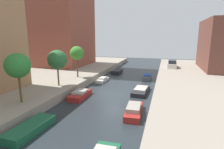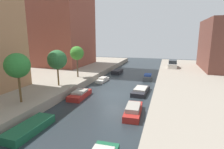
{
  "view_description": "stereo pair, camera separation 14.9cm",
  "coord_description": "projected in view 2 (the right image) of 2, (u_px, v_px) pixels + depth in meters",
  "views": [
    {
      "loc": [
        6.12,
        -21.34,
        7.26
      ],
      "look_at": [
        -1.46,
        3.96,
        1.73
      ],
      "focal_mm": 28.85,
      "sensor_mm": 36.0,
      "label": 1
    },
    {
      "loc": [
        6.27,
        -21.3,
        7.26
      ],
      "look_at": [
        -1.46,
        3.96,
        1.73
      ],
      "focal_mm": 28.85,
      "sensor_mm": 36.0,
      "label": 2
    }
  ],
  "objects": [
    {
      "name": "moored_boat_left_4",
      "position": [
        117.0,
        72.0,
        36.62
      ],
      "size": [
        1.78,
        3.17,
        0.66
      ],
      "color": "#232328",
      "rests_on": "ground_plane"
    },
    {
      "name": "street_tree_1",
      "position": [
        17.0,
        66.0,
        16.91
      ],
      "size": [
        2.35,
        2.35,
        4.8
      ],
      "color": "brown",
      "rests_on": "quay_left"
    },
    {
      "name": "moored_boat_right_2",
      "position": [
        133.0,
        110.0,
        17.08
      ],
      "size": [
        1.66,
        4.27,
        0.98
      ],
      "color": "maroon",
      "rests_on": "ground_plane"
    },
    {
      "name": "moored_boat_left_2",
      "position": [
        80.0,
        94.0,
        21.97
      ],
      "size": [
        1.69,
        3.93,
        0.83
      ],
      "color": "maroon",
      "rests_on": "ground_plane"
    },
    {
      "name": "ground_plane",
      "position": [
        114.0,
        94.0,
        23.22
      ],
      "size": [
        84.0,
        84.0,
        0.0
      ],
      "primitive_type": "plane",
      "color": "#232B30"
    },
    {
      "name": "quay_left",
      "position": [
        20.0,
        82.0,
        27.41
      ],
      "size": [
        20.0,
        64.0,
        1.0
      ],
      "primitive_type": "cube",
      "color": "gray",
      "rests_on": "ground_plane"
    },
    {
      "name": "street_tree_2",
      "position": [
        57.0,
        60.0,
        23.0
      ],
      "size": [
        2.48,
        2.48,
        4.65
      ],
      "color": "brown",
      "rests_on": "quay_left"
    },
    {
      "name": "moored_boat_left_3",
      "position": [
        103.0,
        80.0,
        29.82
      ],
      "size": [
        1.39,
        3.18,
        0.69
      ],
      "color": "beige",
      "rests_on": "ground_plane"
    },
    {
      "name": "parked_car",
      "position": [
        173.0,
        64.0,
        37.44
      ],
      "size": [
        1.93,
        4.52,
        1.57
      ],
      "color": "beige",
      "rests_on": "quay_right"
    },
    {
      "name": "apartment_tower_far",
      "position": [
        63.0,
        7.0,
        39.14
      ],
      "size": [
        10.0,
        12.2,
        25.31
      ],
      "primitive_type": "cube",
      "color": "brown",
      "rests_on": "quay_left"
    },
    {
      "name": "moored_boat_right_3",
      "position": [
        141.0,
        91.0,
        23.65
      ],
      "size": [
        1.98,
        4.67,
        0.76
      ],
      "color": "#232328",
      "rests_on": "ground_plane"
    },
    {
      "name": "street_tree_3",
      "position": [
        77.0,
        53.0,
        27.95
      ],
      "size": [
        2.14,
        2.14,
        4.86
      ],
      "color": "brown",
      "rests_on": "quay_left"
    },
    {
      "name": "moored_boat_left_1",
      "position": [
        30.0,
        128.0,
        13.97
      ],
      "size": [
        1.71,
        4.31,
        0.63
      ],
      "color": "#195638",
      "rests_on": "ground_plane"
    },
    {
      "name": "moored_boat_right_4",
      "position": [
        148.0,
        77.0,
        31.09
      ],
      "size": [
        1.43,
        3.2,
        0.97
      ],
      "color": "#4C5156",
      "rests_on": "ground_plane"
    }
  ]
}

